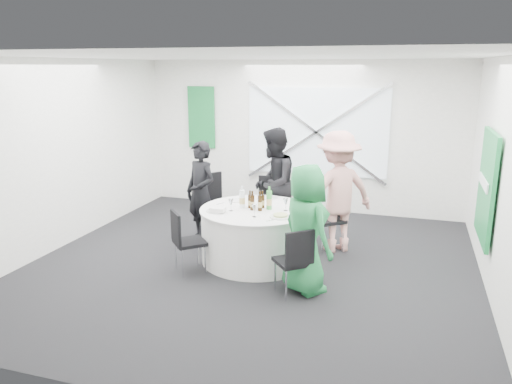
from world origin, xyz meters
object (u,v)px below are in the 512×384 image
(person_woman_pink, at_px, (337,192))
(person_woman_green, at_px, (306,229))
(chair_back, at_px, (270,202))
(chair_front_right, at_px, (296,257))
(chair_front_left, at_px, (184,237))
(chair_back_left, at_px, (213,201))
(banquet_table, at_px, (256,235))
(person_man_back_left, at_px, (201,192))
(clear_water_bottle, at_px, (242,199))
(green_water_bottle, at_px, (269,200))
(chair_back_right, at_px, (333,213))
(person_man_back, at_px, (273,184))

(person_woman_pink, bearing_deg, person_woman_green, 47.53)
(chair_back, xyz_separation_m, person_woman_green, (0.96, -1.82, 0.22))
(chair_front_right, xyz_separation_m, chair_front_left, (-1.56, 0.25, -0.00))
(chair_back_left, bearing_deg, banquet_table, -90.00)
(chair_front_left, height_order, person_woman_green, person_woman_green)
(chair_front_right, height_order, person_woman_pink, person_woman_pink)
(chair_back, bearing_deg, chair_back_left, -164.24)
(chair_back, height_order, person_man_back_left, person_man_back_left)
(person_woman_green, xyz_separation_m, clear_water_bottle, (-1.07, 0.75, 0.09))
(chair_front_right, distance_m, person_woman_green, 0.36)
(chair_back, relative_size, green_water_bottle, 3.00)
(banquet_table, bearing_deg, chair_front_left, -137.81)
(banquet_table, distance_m, chair_back_left, 1.22)
(chair_back_left, relative_size, chair_back_right, 1.09)
(banquet_table, height_order, clear_water_bottle, clear_water_bottle)
(clear_water_bottle, bearing_deg, chair_back_left, 135.10)
(banquet_table, xyz_separation_m, green_water_bottle, (0.18, 0.03, 0.51))
(person_woman_pink, distance_m, clear_water_bottle, 1.43)
(person_man_back_left, distance_m, person_woman_pink, 2.08)
(chair_front_right, distance_m, person_man_back, 2.21)
(person_woman_pink, bearing_deg, banquet_table, 0.00)
(chair_front_left, height_order, clear_water_bottle, clear_water_bottle)
(chair_front_left, height_order, person_woman_pink, person_woman_pink)
(person_woman_pink, relative_size, green_water_bottle, 5.54)
(chair_back, xyz_separation_m, person_man_back_left, (-0.96, -0.55, 0.22))
(green_water_bottle, bearing_deg, chair_front_right, -58.18)
(person_woman_green, bearing_deg, person_man_back_left, 7.64)
(person_man_back, height_order, person_woman_green, person_man_back)
(person_woman_pink, bearing_deg, green_water_bottle, 4.35)
(chair_back_left, bearing_deg, chair_back, -30.74)
(chair_front_right, bearing_deg, chair_back_right, -134.83)
(person_woman_pink, xyz_separation_m, person_woman_green, (-0.14, -1.51, -0.10))
(chair_front_left, bearing_deg, chair_back_left, -35.30)
(banquet_table, relative_size, chair_back_right, 1.65)
(banquet_table, relative_size, chair_back_left, 1.51)
(chair_front_right, height_order, person_man_back, person_man_back)
(chair_front_left, height_order, green_water_bottle, green_water_bottle)
(person_man_back, relative_size, person_woman_pink, 0.98)
(person_man_back, height_order, clear_water_bottle, person_man_back)
(banquet_table, xyz_separation_m, chair_front_right, (0.79, -0.95, 0.12))
(green_water_bottle, bearing_deg, chair_back_right, 45.03)
(person_man_back, distance_m, person_woman_green, 2.03)
(chair_back_right, relative_size, clear_water_bottle, 3.04)
(chair_back_left, bearing_deg, person_woman_pink, -51.34)
(banquet_table, bearing_deg, green_water_bottle, 9.88)
(person_woman_green, bearing_deg, person_man_back, -22.26)
(clear_water_bottle, bearing_deg, person_man_back, 81.56)
(banquet_table, xyz_separation_m, chair_back_left, (-0.95, 0.74, 0.23))
(chair_front_left, relative_size, person_woman_pink, 0.47)
(person_man_back, xyz_separation_m, person_woman_green, (0.91, -1.81, -0.09))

